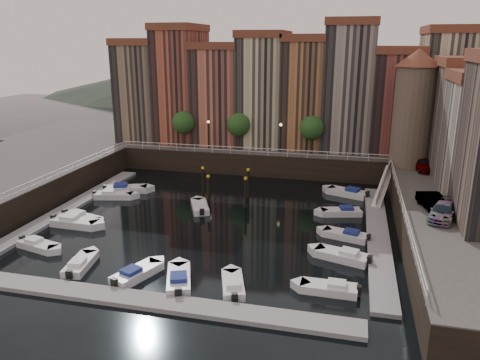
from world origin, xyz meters
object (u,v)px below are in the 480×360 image
(corner_tower, at_px, (414,107))
(mooring_pilings, at_px, (226,187))
(boat_left_1, at_px, (74,222))
(car_a, at_px, (422,165))
(boat_left_0, at_px, (38,245))
(gangway, at_px, (384,184))
(car_b, at_px, (432,203))
(boat_left_2, at_px, (80,218))
(car_c, at_px, (443,213))

(corner_tower, height_order, mooring_pilings, corner_tower)
(corner_tower, distance_m, boat_left_1, 39.70)
(car_a, bearing_deg, boat_left_0, -159.29)
(car_a, bearing_deg, mooring_pilings, -175.08)
(gangway, xyz_separation_m, car_b, (3.51, -11.06, 1.79))
(boat_left_2, bearing_deg, boat_left_1, -69.30)
(boat_left_0, height_order, car_c, car_c)
(mooring_pilings, distance_m, car_b, 21.95)
(mooring_pilings, relative_size, boat_left_1, 1.22)
(car_c, bearing_deg, boat_left_2, -160.54)
(boat_left_0, height_order, car_a, car_a)
(boat_left_1, bearing_deg, boat_left_2, 96.60)
(boat_left_0, height_order, boat_left_1, boat_left_1)
(boat_left_0, distance_m, car_c, 35.09)
(boat_left_0, relative_size, car_b, 1.01)
(gangway, relative_size, mooring_pilings, 1.34)
(car_c, bearing_deg, car_a, 107.07)
(boat_left_1, xyz_separation_m, car_a, (34.24, 18.19, 3.38))
(corner_tower, xyz_separation_m, car_a, (1.38, -1.82, -6.42))
(boat_left_0, distance_m, boat_left_1, 5.44)
(boat_left_1, xyz_separation_m, boat_left_2, (-0.10, 1.20, -0.02))
(boat_left_1, bearing_deg, car_b, 9.49)
(gangway, bearing_deg, car_b, -72.40)
(boat_left_1, distance_m, car_b, 33.93)
(mooring_pilings, relative_size, car_c, 1.33)
(mooring_pilings, bearing_deg, boat_left_2, -142.68)
(car_a, bearing_deg, corner_tower, 113.31)
(mooring_pilings, distance_m, boat_left_1, 16.67)
(car_a, bearing_deg, boat_left_1, -165.79)
(gangway, distance_m, boat_left_0, 36.72)
(boat_left_2, distance_m, car_a, 38.46)
(mooring_pilings, xyz_separation_m, car_b, (20.89, -6.41, 2.06))
(car_c, bearing_deg, car_b, 119.55)
(corner_tower, bearing_deg, mooring_pilings, -155.72)
(boat_left_2, bearing_deg, boat_left_0, -74.50)
(boat_left_1, bearing_deg, car_c, 5.34)
(boat_left_1, height_order, car_c, car_c)
(corner_tower, relative_size, boat_left_0, 3.18)
(corner_tower, distance_m, car_a, 6.82)
(mooring_pilings, relative_size, car_a, 1.37)
(boat_left_2, relative_size, car_b, 1.15)
(boat_left_0, xyz_separation_m, boat_left_1, (0.16, 5.44, 0.06))
(corner_tower, xyz_separation_m, gangway, (-2.90, -4.50, -8.28))
(boat_left_0, bearing_deg, gangway, 48.91)
(corner_tower, relative_size, car_c, 2.95)
(corner_tower, relative_size, boat_left_2, 2.80)
(gangway, distance_m, boat_left_2, 33.33)
(car_c, bearing_deg, mooring_pilings, 175.61)
(gangway, distance_m, car_c, 14.17)
(boat_left_2, bearing_deg, corner_tower, 45.74)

